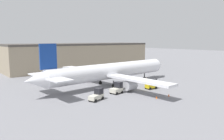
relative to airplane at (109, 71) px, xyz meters
The scene contains 9 objects.
ground_plane 3.76m from the airplane, ahead, with size 400.00×400.00×0.00m, color slate.
terminal_building 38.64m from the airplane, 69.37° to the left, with size 60.56×16.84×10.12m.
airplane is the anchor object (origin of this frame).
ground_crew_worker 10.54m from the airplane, 24.60° to the right, with size 0.35×0.35×1.60m.
baggage_tug 8.69m from the airplane, 116.67° to the right, with size 2.82×2.41×2.49m.
belt_loader_truck 11.09m from the airplane, 59.05° to the right, with size 2.75×2.05×2.39m.
pushback_tug 13.88m from the airplane, 138.53° to the right, with size 3.57×2.56×2.28m.
safety_cone_near 16.77m from the airplane, 79.80° to the right, with size 0.36×0.36×0.55m.
safety_cone_far 16.00m from the airplane, 91.25° to the right, with size 0.36×0.36×0.55m.
Camera 1 is at (-34.91, -42.90, 11.69)m, focal length 35.00 mm.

